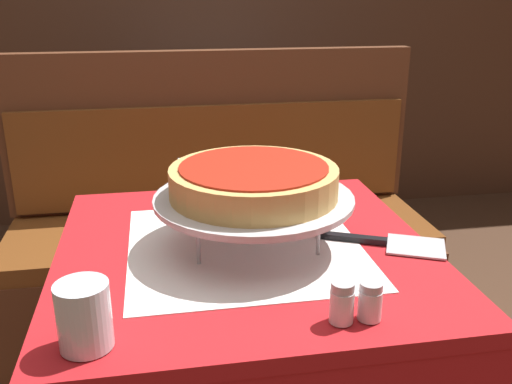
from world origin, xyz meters
TOP-DOWN VIEW (x-y plane):
  - dining_table_front at (0.00, 0.00)m, footprint 0.76×0.76m
  - dining_table_rear at (0.17, 1.63)m, footprint 0.75×0.75m
  - booth_bench at (0.04, 0.81)m, footprint 1.47×0.49m
  - pizza_pan_stand at (0.02, 0.00)m, footprint 0.40×0.40m
  - deep_dish_pizza at (0.02, 0.00)m, footprint 0.33×0.33m
  - pizza_server at (0.29, -0.05)m, footprint 0.26×0.16m
  - water_glass_near at (-0.28, -0.30)m, footprint 0.08×0.08m
  - salt_shaker at (0.11, -0.31)m, footprint 0.04×0.04m
  - pepper_shaker at (0.15, -0.31)m, footprint 0.04×0.04m
  - napkin_holder at (-0.07, 0.33)m, footprint 0.10×0.05m
  - condiment_caddy at (0.28, 1.61)m, footprint 0.11×0.11m

SIDE VIEW (x-z plane):
  - booth_bench at x=0.04m, z-range -0.21..0.84m
  - dining_table_rear at x=0.17m, z-range 0.27..1.02m
  - dining_table_front at x=0.00m, z-range 0.28..1.03m
  - pizza_server at x=0.29m, z-range 0.75..0.76m
  - pepper_shaker at x=0.15m, z-range 0.75..0.82m
  - salt_shaker at x=0.11m, z-range 0.75..0.82m
  - condiment_caddy at x=0.28m, z-range 0.70..0.88m
  - napkin_holder at x=-0.07m, z-range 0.75..0.84m
  - water_glass_near at x=-0.28m, z-range 0.75..0.86m
  - pizza_pan_stand at x=0.02m, z-range 0.80..0.91m
  - deep_dish_pizza at x=0.02m, z-range 0.86..0.92m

